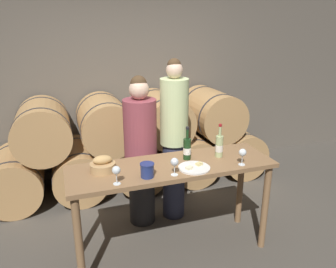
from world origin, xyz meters
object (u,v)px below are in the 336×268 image
object	(u,v)px
tasting_table	(172,178)
person_left	(141,152)
wine_bottle_red	(187,149)
wine_glass_far_left	(116,171)
wine_glass_left	(175,163)
bread_basket	(103,165)
wine_bottle_white	(219,146)
cheese_plate	(194,168)
blue_crock	(147,170)
person_right	(174,140)
wine_glass_center	(243,153)

from	to	relation	value
tasting_table	person_left	bearing A→B (deg)	103.12
wine_bottle_red	wine_glass_far_left	bearing A→B (deg)	-158.02
wine_glass_left	bread_basket	bearing A→B (deg)	154.02
wine_bottle_red	wine_bottle_white	distance (m)	0.31
wine_bottle_red	cheese_plate	bearing A→B (deg)	-95.14
wine_bottle_white	cheese_plate	xyz separation A→B (m)	(-0.33, -0.17, -0.10)
tasting_table	person_left	world-z (taller)	person_left
tasting_table	wine_glass_left	bearing A→B (deg)	-104.45
tasting_table	wine_glass_far_left	distance (m)	0.62
tasting_table	person_left	xyz separation A→B (m)	(-0.14, 0.59, 0.05)
tasting_table	wine_bottle_white	world-z (taller)	wine_bottle_white
wine_bottle_white	blue_crock	xyz separation A→B (m)	(-0.75, -0.20, -0.04)
person_right	cheese_plate	distance (m)	0.73
wine_glass_center	bread_basket	bearing A→B (deg)	167.29
person_left	cheese_plate	world-z (taller)	person_left
person_right	wine_bottle_white	bearing A→B (deg)	-66.07
wine_glass_far_left	wine_glass_center	xyz separation A→B (m)	(1.11, 0.01, 0.00)
tasting_table	wine_bottle_red	size ratio (longest dim) A/B	5.92
cheese_plate	wine_glass_center	size ratio (longest dim) A/B	1.83
person_left	blue_crock	size ratio (longest dim) A/B	13.62
wine_bottle_white	wine_glass_center	size ratio (longest dim) A/B	2.10
person_right	bread_basket	world-z (taller)	person_right
person_right	bread_basket	bearing A→B (deg)	-147.60
cheese_plate	person_right	bearing A→B (deg)	83.82
wine_bottle_red	wine_glass_center	xyz separation A→B (m)	(0.41, -0.28, 0.01)
wine_glass_far_left	wine_glass_center	size ratio (longest dim) A/B	1.00
person_left	wine_glass_center	size ratio (longest dim) A/B	10.69
cheese_plate	blue_crock	bearing A→B (deg)	-176.59
wine_glass_center	person_right	bearing A→B (deg)	113.85
person_left	wine_glass_left	xyz separation A→B (m)	(0.09, -0.79, 0.20)
wine_bottle_white	wine_glass_left	size ratio (longest dim) A/B	2.10
cheese_plate	wine_glass_far_left	size ratio (longest dim) A/B	1.83
blue_crock	wine_bottle_red	bearing A→B (deg)	28.33
wine_bottle_red	wine_glass_center	world-z (taller)	wine_bottle_red
person_right	wine_glass_center	xyz separation A→B (m)	(0.35, -0.79, 0.11)
tasting_table	person_right	world-z (taller)	person_right
blue_crock	wine_glass_far_left	size ratio (longest dim) A/B	0.79
blue_crock	wine_glass_far_left	world-z (taller)	wine_glass_far_left
person_right	wine_bottle_red	bearing A→B (deg)	-96.61
wine_glass_left	cheese_plate	bearing A→B (deg)	17.32
blue_crock	wine_glass_center	bearing A→B (deg)	-2.55
person_left	wine_glass_far_left	distance (m)	0.91
bread_basket	cheese_plate	bearing A→B (deg)	-15.13
person_right	wine_bottle_white	xyz separation A→B (m)	(0.25, -0.56, 0.10)
person_right	wine_glass_center	bearing A→B (deg)	-66.15
wine_bottle_red	bread_basket	size ratio (longest dim) A/B	1.44
wine_bottle_white	wine_glass_center	bearing A→B (deg)	-66.33
bread_basket	wine_glass_center	xyz separation A→B (m)	(1.18, -0.27, 0.06)
bread_basket	cheese_plate	distance (m)	0.78
cheese_plate	wine_glass_left	world-z (taller)	wine_glass_left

